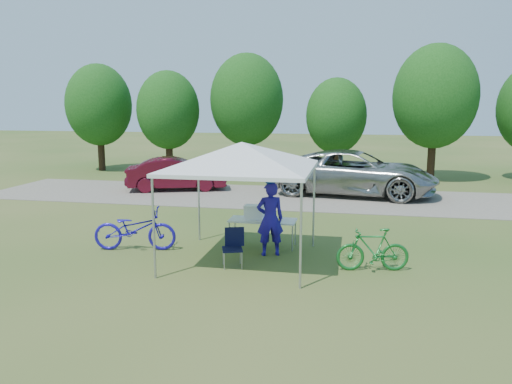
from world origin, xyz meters
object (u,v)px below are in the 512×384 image
Objects in this scene: bike_blue at (135,229)px; cyclist at (270,219)px; folding_chair at (233,244)px; bike_green at (373,250)px; minivan at (355,173)px; sedan at (177,174)px; cooler at (254,212)px; folding_table at (263,221)px.

cyclist is at bearing -96.61° from bike_blue.
bike_green reaches higher than folding_chair.
bike_green is (5.69, -0.47, -0.06)m from bike_blue.
bike_green is at bearing 144.57° from cyclist.
sedan is (-7.29, -0.33, -0.20)m from minivan.
cooler is 0.88m from cyclist.
sedan is at bearing 122.78° from cooler.
folding_table is 0.81m from cyclist.
sedan is at bearing -75.93° from cyclist.
folding_table is 0.41× the size of sedan.
cyclist is 0.28× the size of minivan.
sedan is (-4.82, 7.49, -0.18)m from cooler.
bike_blue is 0.32× the size of minivan.
minivan is 1.54× the size of sedan.
cooler is 8.91m from sedan.
cyclist is (0.66, 0.94, 0.38)m from folding_chair.
minivan reaches higher than folding_chair.
sedan reaches higher than cooler.
sedan reaches higher than bike_blue.
folding_table is 8.14m from minivan.
bike_blue is (-2.80, -0.94, -0.34)m from cooler.
sedan is (-5.35, 8.19, -0.19)m from cyclist.
folding_table is at bearing 171.35° from minivan.
folding_table is 1.69m from folding_chair.
folding_chair is 0.13× the size of minivan.
folding_chair is at bearing -171.49° from sedan.
minivan is at bearing -121.90° from cyclist.
minivan reaches higher than bike_blue.
sedan is at bearing 98.77° from folding_chair.
minivan reaches higher than sedan.
cooler is 0.24× the size of bike_blue.
minivan is at bearing -106.06° from sedan.
minivan is 7.30m from sedan.
bike_blue is at bearing 146.69° from folding_chair.
cooler is 0.08× the size of minivan.
sedan reaches higher than bike_green.
bike_green reaches higher than folding_table.
folding_chair is 0.42× the size of bike_blue.
cyclist is 2.49m from bike_green.
cooler is at bearing 66.79° from folding_chair.
minivan reaches higher than folding_table.
minivan is (2.25, 7.81, 0.25)m from folding_table.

